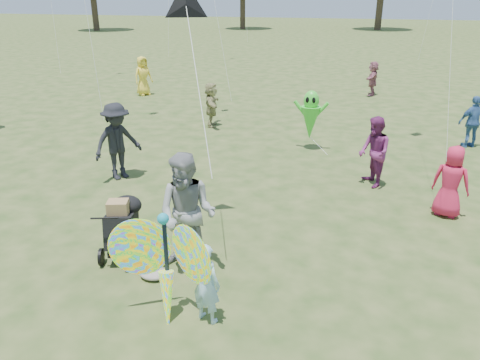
# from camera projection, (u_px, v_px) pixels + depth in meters

# --- Properties ---
(ground) EXTENTS (160.00, 160.00, 0.00)m
(ground) POSITION_uv_depth(u_px,v_px,m) (227.00, 276.00, 7.66)
(ground) COLOR #51592B
(ground) RESTS_ON ground
(child_girl) EXTENTS (0.51, 0.41, 1.22)m
(child_girl) POSITION_uv_depth(u_px,v_px,m) (206.00, 283.00, 6.43)
(child_girl) COLOR #9DCBDE
(child_girl) RESTS_ON ground
(adult_man) EXTENTS (1.00, 0.79, 2.03)m
(adult_man) POSITION_uv_depth(u_px,v_px,m) (187.00, 214.00, 7.51)
(adult_man) COLOR gray
(adult_man) RESTS_ON ground
(grey_bag) EXTENTS (0.47, 0.38, 0.15)m
(grey_bag) POSITION_uv_depth(u_px,v_px,m) (154.00, 273.00, 7.61)
(grey_bag) COLOR gray
(grey_bag) RESTS_ON ground
(crowd_a) EXTENTS (0.85, 0.69, 1.51)m
(crowd_a) POSITION_uv_depth(u_px,v_px,m) (451.00, 182.00, 9.48)
(crowd_a) COLOR #CA2044
(crowd_a) RESTS_ON ground
(crowd_b) EXTENTS (1.25, 1.41, 1.90)m
(crowd_b) POSITION_uv_depth(u_px,v_px,m) (117.00, 142.00, 11.35)
(crowd_b) COLOR black
(crowd_b) RESTS_ON ground
(crowd_c) EXTENTS (0.97, 0.68, 1.53)m
(crowd_c) POSITION_uv_depth(u_px,v_px,m) (473.00, 122.00, 13.75)
(crowd_c) COLOR #376098
(crowd_c) RESTS_ON ground
(crowd_d) EXTENTS (0.81, 1.46, 1.50)m
(crowd_d) POSITION_uv_depth(u_px,v_px,m) (211.00, 105.00, 15.90)
(crowd_d) COLOR #99935E
(crowd_d) RESTS_ON ground
(crowd_e) EXTENTS (0.91, 1.00, 1.68)m
(crowd_e) POSITION_uv_depth(u_px,v_px,m) (374.00, 152.00, 10.95)
(crowd_e) COLOR #762762
(crowd_e) RESTS_ON ground
(crowd_g) EXTENTS (0.91, 0.99, 1.70)m
(crowd_g) POSITION_uv_depth(u_px,v_px,m) (143.00, 76.00, 20.73)
(crowd_g) COLOR yellow
(crowd_g) RESTS_ON ground
(crowd_j) EXTENTS (0.56, 1.42, 1.49)m
(crowd_j) POSITION_uv_depth(u_px,v_px,m) (373.00, 78.00, 20.74)
(crowd_j) COLOR #9D5A69
(crowd_j) RESTS_ON ground
(jogging_stroller) EXTENTS (0.70, 1.12, 1.09)m
(jogging_stroller) POSITION_uv_depth(u_px,v_px,m) (123.00, 224.00, 8.06)
(jogging_stroller) COLOR black
(jogging_stroller) RESTS_ON ground
(butterfly_kite) EXTENTS (1.74, 0.75, 1.81)m
(butterfly_kite) POSITION_uv_depth(u_px,v_px,m) (166.00, 266.00, 6.44)
(butterfly_kite) COLOR orange
(butterfly_kite) RESTS_ON ground
(delta_kite_rig) EXTENTS (1.38, 1.85, 2.90)m
(delta_kite_rig) POSITION_uv_depth(u_px,v_px,m) (186.00, 6.00, 7.92)
(delta_kite_rig) COLOR black
(delta_kite_rig) RESTS_ON ground
(alien_kite) EXTENTS (1.12, 0.69, 1.74)m
(alien_kite) POSITION_uv_depth(u_px,v_px,m) (310.00, 117.00, 13.48)
(alien_kite) COLOR green
(alien_kite) RESTS_ON ground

